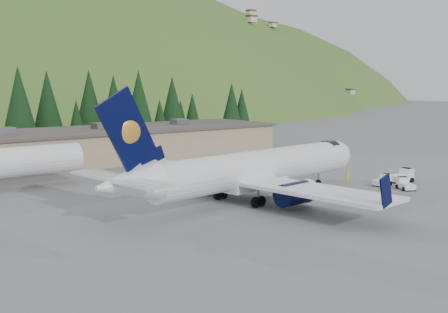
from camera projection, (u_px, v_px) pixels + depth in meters
ground at (258, 199)px, 60.77m from camera, size 600.00×600.00×0.00m
airliner at (252, 170)px, 59.59m from camera, size 36.82×34.64×12.21m
baggage_tug_a at (383, 180)px, 68.54m from camera, size 2.79×1.88×1.41m
baggage_tug_b at (403, 176)px, 70.87m from camera, size 3.34×2.16×1.72m
baggage_tug_c at (405, 184)px, 66.07m from camera, size 2.48×2.91×1.39m
terminal_building at (72, 147)px, 87.06m from camera, size 71.00×17.00×6.10m
ramp_worker at (347, 177)px, 70.20m from camera, size 0.71×0.64×1.62m
tree_line at (1, 109)px, 102.36m from camera, size 112.53×18.95×14.26m
hills at (52, 284)px, 266.25m from camera, size 614.00×330.00×300.00m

